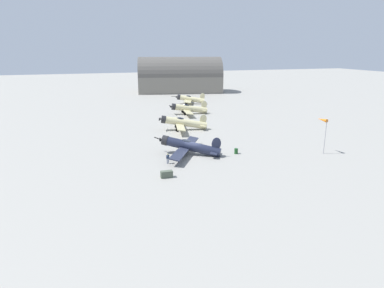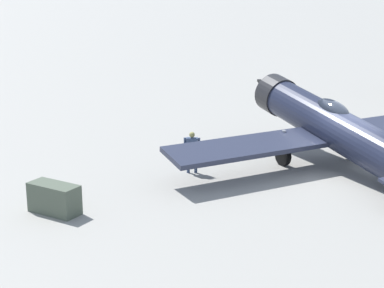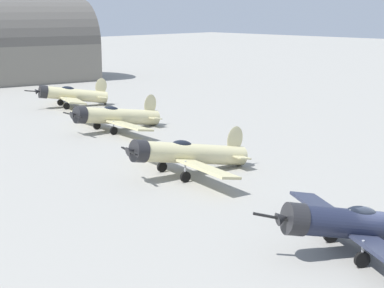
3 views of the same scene
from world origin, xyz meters
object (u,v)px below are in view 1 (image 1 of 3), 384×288
Objects in this scene: equipment_crate at (167,174)px; windsock_mast at (322,121)px; fuel_drum at (236,151)px; airplane_outer_stand at (190,99)px; airplane_foreground at (189,146)px; airplane_mid_apron at (182,122)px; airplane_far_line at (188,108)px; ground_crew_mechanic at (168,158)px.

equipment_crate is 27.87m from windsock_mast.
airplane_outer_stand is at bearing 170.87° from fuel_drum.
airplane_mid_apron is (-17.10, 3.87, 0.19)m from airplane_foreground.
equipment_crate is at bearing -82.50° from windsock_mast.
airplane_foreground is 10.78m from equipment_crate.
airplane_far_line reaches higher than airplane_foreground.
equipment_crate is at bearing 89.95° from airplane_outer_stand.
equipment_crate is 1.83× the size of fuel_drum.
airplane_far_line reaches higher than airplane_mid_apron.
airplane_mid_apron is at bearing 159.34° from equipment_crate.
windsock_mast reaches higher than equipment_crate.
airplane_foreground reaches higher than fuel_drum.
airplane_mid_apron reaches higher than ground_crew_mechanic.
windsock_mast is at bearing 57.34° from ground_crew_mechanic.
windsock_mast is (3.34, 13.76, 4.84)m from fuel_drum.
airplane_far_line is 8.62× the size of ground_crew_mechanic.
windsock_mast is (5.36, 21.27, 3.87)m from airplane_foreground.
airplane_foreground is at bearing 99.32° from ground_crew_mechanic.
windsock_mast is at bearing 112.52° from airplane_far_line.
airplane_foreground is 7.64× the size of equipment_crate.
ground_crew_mechanic is (53.51, -20.29, -0.63)m from airplane_outer_stand.
ground_crew_mechanic is 12.00m from fuel_drum.
equipment_crate is at bearing 81.27° from airplane_mid_apron.
equipment_crate is 0.28× the size of windsock_mast.
equipment_crate is (5.56, -1.55, -0.48)m from ground_crew_mechanic.
ground_crew_mechanic reaches higher than fuel_drum.
airplane_foreground is at bearing 80.26° from airplane_far_line.
airplane_mid_apron is 27.85m from equipment_crate.
ground_crew_mechanic is 1.75× the size of fuel_drum.
windsock_mast reaches higher than fuel_drum.
airplane_outer_stand reaches higher than airplane_mid_apron.
airplane_far_line is at bearing 159.22° from equipment_crate.
airplane_far_line is 16.81m from airplane_outer_stand.
airplane_outer_stand is (-50.13, 15.90, 0.14)m from airplane_foreground.
windsock_mast is (-3.58, 27.22, 4.83)m from equipment_crate.
airplane_mid_apron is 8.00× the size of equipment_crate.
airplane_mid_apron is at bearing -169.22° from fuel_drum.
airplane_foreground is 5.56m from ground_crew_mechanic.
ground_crew_mechanic is at bearing 75.69° from airplane_far_line.
fuel_drum is at bearing 68.28° from ground_crew_mechanic.
airplane_outer_stand is at bearing 159.71° from equipment_crate.
airplane_far_line is 8.27× the size of equipment_crate.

